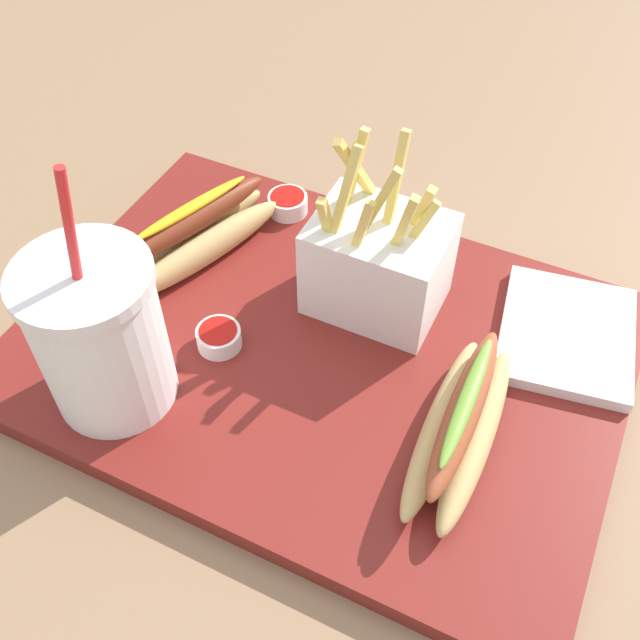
% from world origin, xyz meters
% --- Properties ---
extents(ground_plane, '(2.40, 2.40, 0.02)m').
position_xyz_m(ground_plane, '(0.00, 0.00, -0.01)').
color(ground_plane, '#8C6B4C').
extents(food_tray, '(0.49, 0.35, 0.02)m').
position_xyz_m(food_tray, '(0.00, 0.00, 0.01)').
color(food_tray, maroon).
rests_on(food_tray, ground_plane).
extents(soda_cup, '(0.10, 0.10, 0.22)m').
position_xyz_m(soda_cup, '(-0.12, -0.11, 0.09)').
color(soda_cup, white).
rests_on(soda_cup, food_tray).
extents(fries_basket, '(0.11, 0.08, 0.16)m').
position_xyz_m(fries_basket, '(0.02, 0.07, 0.07)').
color(fries_basket, white).
rests_on(fries_basket, food_tray).
extents(hot_dog_1, '(0.10, 0.18, 0.06)m').
position_xyz_m(hot_dog_1, '(-0.15, 0.05, 0.04)').
color(hot_dog_1, tan).
rests_on(hot_dog_1, food_tray).
extents(hot_dog_2, '(0.06, 0.17, 0.06)m').
position_xyz_m(hot_dog_2, '(0.13, -0.04, 0.04)').
color(hot_dog_2, tan).
rests_on(hot_dog_2, food_tray).
extents(ketchup_cup_1, '(0.04, 0.04, 0.02)m').
position_xyz_m(ketchup_cup_1, '(-0.07, -0.04, 0.03)').
color(ketchup_cup_1, white).
rests_on(ketchup_cup_1, food_tray).
extents(ketchup_cup_2, '(0.04, 0.04, 0.02)m').
position_xyz_m(ketchup_cup_2, '(-0.10, 0.14, 0.03)').
color(ketchup_cup_2, white).
rests_on(ketchup_cup_2, food_tray).
extents(napkin_stack, '(0.13, 0.14, 0.01)m').
position_xyz_m(napkin_stack, '(0.18, 0.09, 0.03)').
color(napkin_stack, white).
rests_on(napkin_stack, food_tray).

